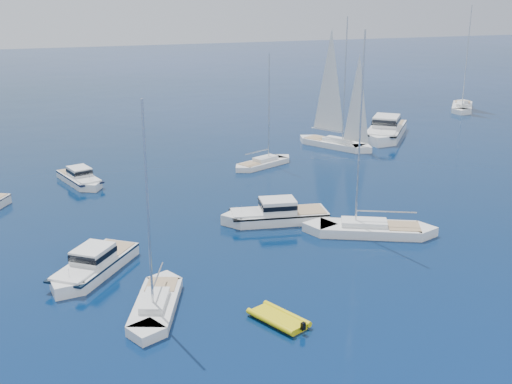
% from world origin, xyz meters
% --- Properties ---
extents(ground, '(400.00, 400.00, 0.00)m').
position_xyz_m(ground, '(0.00, 0.00, 0.00)').
color(ground, navy).
rests_on(ground, ground).
extents(motor_cruiser_left, '(7.85, 9.05, 2.42)m').
position_xyz_m(motor_cruiser_left, '(-16.05, 18.65, 0.00)').
color(motor_cruiser_left, white).
rests_on(motor_cruiser_left, ground).
extents(motor_cruiser_centre, '(10.09, 4.47, 2.56)m').
position_xyz_m(motor_cruiser_centre, '(-0.36, 24.16, 0.00)').
color(motor_cruiser_centre, silver).
rests_on(motor_cruiser_centre, ground).
extents(motor_cruiser_distant, '(11.74, 13.30, 3.58)m').
position_xyz_m(motor_cruiser_distant, '(24.94, 49.58, 0.00)').
color(motor_cruiser_distant, white).
rests_on(motor_cruiser_distant, ground).
extents(motor_cruiser_horizon, '(4.69, 8.47, 2.13)m').
position_xyz_m(motor_cruiser_horizon, '(-15.02, 41.12, 0.00)').
color(motor_cruiser_horizon, white).
rests_on(motor_cruiser_horizon, ground).
extents(sailboat_fore, '(5.56, 9.63, 13.78)m').
position_xyz_m(sailboat_fore, '(-12.90, 11.97, 0.00)').
color(sailboat_fore, silver).
rests_on(sailboat_fore, ground).
extents(sailboat_mid_r, '(11.52, 7.50, 16.68)m').
position_xyz_m(sailboat_mid_r, '(5.82, 19.04, 0.00)').
color(sailboat_mid_r, white).
rests_on(sailboat_mid_r, ground).
extents(sailboat_centre, '(8.83, 5.75, 12.78)m').
position_xyz_m(sailboat_centre, '(4.76, 41.38, 0.00)').
color(sailboat_centre, silver).
rests_on(sailboat_centre, ground).
extents(sailboat_sails_r, '(8.18, 11.05, 16.37)m').
position_xyz_m(sailboat_sails_r, '(16.22, 46.89, 0.00)').
color(sailboat_sails_r, white).
rests_on(sailboat_sails_r, ground).
extents(sailboat_sails_far, '(9.45, 11.01, 17.02)m').
position_xyz_m(sailboat_sails_far, '(47.04, 63.29, 0.00)').
color(sailboat_sails_far, white).
rests_on(sailboat_sails_far, ground).
extents(tender_yellow, '(3.58, 4.48, 0.95)m').
position_xyz_m(tender_yellow, '(-6.30, 8.04, 0.00)').
color(tender_yellow, yellow).
rests_on(tender_yellow, ground).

